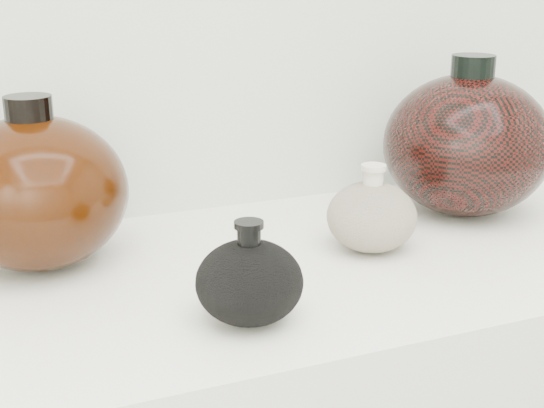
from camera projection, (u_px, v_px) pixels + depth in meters
name	position (u px, v px, depth m)	size (l,w,h in m)	color
black_gourd_vase	(249.00, 281.00, 0.81)	(0.12, 0.12, 0.11)	black
cream_gourd_vase	(372.00, 216.00, 1.01)	(0.13, 0.13, 0.12)	#C9B09C
left_round_pot	(37.00, 192.00, 0.94)	(0.30, 0.30, 0.22)	black
right_round_pot	(467.00, 144.00, 1.14)	(0.26, 0.26, 0.24)	black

